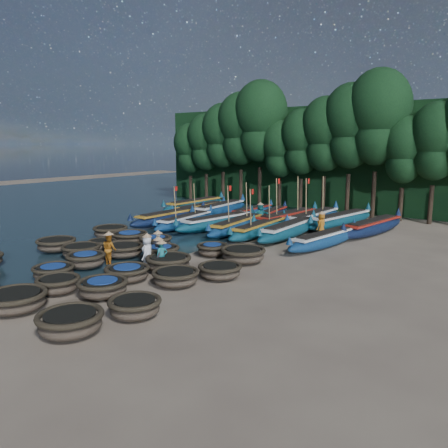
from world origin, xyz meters
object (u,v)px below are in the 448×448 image
Objects in this scene: coracle_6 at (53,271)px; coracle_7 at (58,284)px; coracle_23 at (212,249)px; long_boat_13 at (271,214)px; long_boat_12 at (252,212)px; fisherman_1 at (162,255)px; coracle_17 at (161,252)px; fisherman_0 at (148,251)px; long_boat_2 at (170,217)px; long_boat_6 at (260,229)px; coracle_8 at (103,287)px; coracle_15 at (102,244)px; long_boat_8 at (325,239)px; coracle_10 at (56,244)px; fisherman_2 at (109,248)px; coracle_21 at (130,237)px; coracle_19 at (220,271)px; long_boat_16 at (342,220)px; coracle_14 at (175,277)px; coracle_22 at (156,241)px; fisherman_5 at (260,215)px; coracle_4 at (70,322)px; long_boat_17 at (373,227)px; coracle_18 at (168,263)px; coracle_20 at (110,231)px; coracle_16 at (123,250)px; fisherman_3 at (159,254)px; coracle_13 at (127,273)px; long_boat_15 at (314,218)px; coracle_11 at (81,251)px; long_boat_3 at (186,221)px; long_boat_5 at (237,225)px; long_boat_14 at (287,218)px; coracle_9 at (135,307)px; fisherman_4 at (158,245)px; coracle_3 at (16,300)px; long_boat_10 at (200,209)px; long_boat_4 at (217,222)px; long_boat_9 at (195,205)px; long_boat_7 at (289,230)px; coracle_12 at (86,260)px; long_boat_11 at (220,209)px; fisherman_6 at (321,224)px.

coracle_6 is 1.00× the size of coracle_7.
coracle_23 is 12.94m from long_boat_13.
fisherman_1 is at bearing -73.83° from long_boat_12.
coracle_17 is 1.15× the size of fisherman_0.
long_boat_6 is (8.28, 0.22, -0.04)m from long_boat_2.
coracle_8 is 1.35× the size of fisherman_1.
long_boat_8 reaches higher than coracle_15.
fisherman_2 is at bearing 0.43° from coracle_10.
coracle_21 is (-4.48, 1.76, -0.02)m from coracle_17.
coracle_7 is 4.78m from fisherman_2.
coracle_19 is 16.07m from long_boat_16.
coracle_14 is 7.50m from coracle_22.
long_boat_8 is 3.89× the size of fisherman_5.
coracle_4 is 22.89m from long_boat_17.
fisherman_5 reaches higher than coracle_18.
coracle_20 is at bearing 139.09° from coracle_8.
coracle_16 is 1.26× the size of fisherman_3.
long_boat_15 is (1.01, 18.33, 0.20)m from coracle_13.
coracle_13 is 1.18× the size of fisherman_0.
long_boat_3 is at bearing 97.13° from coracle_11.
fisherman_5 is at bearing 82.27° from coracle_22.
long_boat_17 is (8.15, 5.14, 0.02)m from long_boat_5.
long_boat_2 is at bearing -143.82° from long_boat_14.
coracle_4 is 0.28× the size of long_boat_16.
fisherman_3 is (-3.61, 4.93, 0.46)m from coracle_9.
coracle_11 is 4.73m from fisherman_0.
fisherman_4 is at bearing 112.62° from coracle_8.
long_boat_16 is 1.02× the size of long_boat_17.
coracle_19 is 1.11× the size of fisherman_2.
coracle_3 is at bearing -99.07° from long_boat_8.
long_boat_2 is (-9.40, 14.17, 0.16)m from coracle_8.
coracle_15 is at bearing -74.56° from long_boat_10.
long_boat_4 is (-0.64, 7.17, 0.13)m from coracle_22.
long_boat_9 is (-5.72, 13.36, 0.16)m from coracle_21.
coracle_13 is 0.27× the size of long_boat_7.
fisherman_5 is (-6.95, 3.67, 0.40)m from long_boat_8.
coracle_3 is 17.89m from long_boat_3.
long_boat_6 is (0.80, 15.25, 0.13)m from coracle_7.
coracle_12 is 7.47m from coracle_20.
coracle_10 is at bearing 165.13° from coracle_12.
coracle_23 is 0.26× the size of long_boat_10.
long_boat_6 is (6.34, 0.58, 0.02)m from long_boat_3.
coracle_4 is 0.96× the size of coracle_18.
long_boat_4 is 6.32m from long_boat_12.
coracle_3 is at bearing -63.13° from coracle_21.
coracle_3 is at bearing 42.21° from fisherman_5.
fisherman_1 reaches higher than long_boat_11.
fisherman_6 reaches higher than coracle_18.
long_boat_15 is (9.56, 6.24, 0.02)m from long_boat_2.
fisherman_6 is at bearing 126.17° from fisherman_4.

